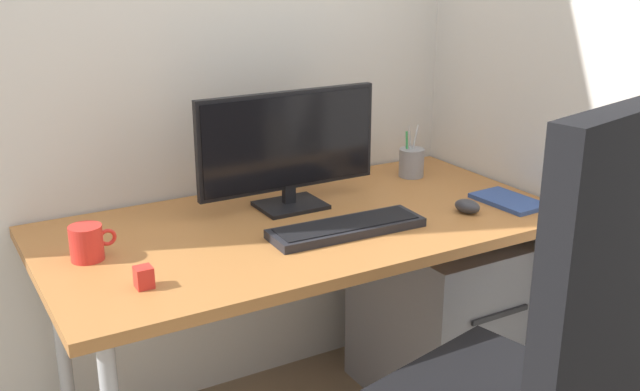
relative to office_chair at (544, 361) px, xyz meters
name	(u,v)px	position (x,y,z in m)	size (l,w,h in m)	color
desk	(305,240)	(-0.16, 0.79, 0.04)	(1.50, 0.76, 0.72)	#B27038
office_chair	(544,361)	(0.00, 0.00, 0.00)	(0.63, 0.62, 1.20)	black
filing_cabinet	(442,314)	(0.35, 0.76, -0.32)	(0.44, 0.54, 0.59)	slate
monitor	(288,146)	(-0.14, 0.92, 0.29)	(0.58, 0.16, 0.36)	black
keyboard	(347,228)	(-0.10, 0.65, 0.11)	(0.45, 0.15, 0.03)	black
mouse	(467,206)	(0.29, 0.61, 0.12)	(0.06, 0.08, 0.04)	#333338
pen_holder	(411,162)	(0.37, 0.99, 0.15)	(0.09, 0.09, 0.18)	gray
notebook	(509,201)	(0.46, 0.61, 0.11)	(0.13, 0.22, 0.01)	#334C8C
coffee_mug	(87,243)	(-0.77, 0.82, 0.15)	(0.12, 0.08, 0.09)	red
desk_clamp_accessory	(144,277)	(-0.70, 0.59, 0.13)	(0.04, 0.04, 0.05)	red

